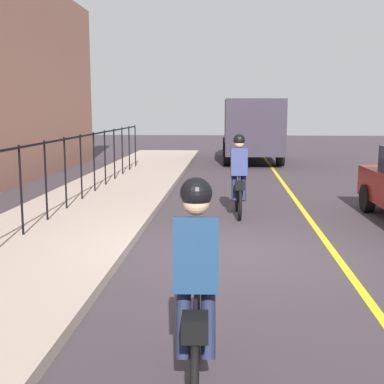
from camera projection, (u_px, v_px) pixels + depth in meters
The scene contains 7 objects.
ground_plane at pixel (237, 252), 8.76m from camera, with size 80.00×80.00×0.00m, color #393035.
lane_line_centre at pixel (335, 254), 8.65m from camera, with size 36.00×0.12×0.01m, color yellow.
sidewalk at pixel (38, 244), 8.99m from camera, with size 40.00×3.20×0.15m, color #A49285.
iron_fence at pixel (33, 168), 9.81m from camera, with size 21.57×0.04×1.60m.
cyclist_lead at pixel (239, 176), 11.57m from camera, with size 1.71×0.38×1.83m.
cyclist_follow at pixel (196, 289), 4.28m from camera, with size 1.71×0.38×1.83m.
box_truck_background at pixel (251, 127), 23.76m from camera, with size 6.75×2.63×2.78m.
Camera 1 is at (-8.53, 0.16, 2.36)m, focal length 49.23 mm.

